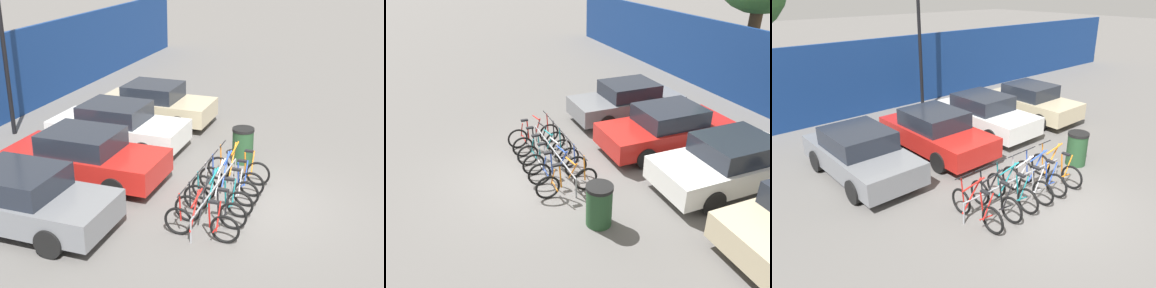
% 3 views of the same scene
% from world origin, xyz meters
% --- Properties ---
extents(ground_plane, '(120.00, 120.00, 0.00)m').
position_xyz_m(ground_plane, '(0.00, 0.00, 0.00)').
color(ground_plane, '#605E5B').
extents(bike_rack, '(3.57, 0.04, 0.57)m').
position_xyz_m(bike_rack, '(-0.44, 0.68, 0.48)').
color(bike_rack, gray).
rests_on(bike_rack, ground).
extents(bicycle_red, '(0.68, 1.71, 1.05)m').
position_xyz_m(bicycle_red, '(-1.95, 0.53, 0.38)').
color(bicycle_red, black).
rests_on(bicycle_red, ground).
extents(bicycle_black, '(0.68, 1.71, 1.05)m').
position_xyz_m(bicycle_black, '(-1.33, 0.53, 0.38)').
color(bicycle_black, black).
rests_on(bicycle_black, ground).
extents(bicycle_teal, '(0.68, 1.71, 1.05)m').
position_xyz_m(bicycle_teal, '(-0.75, 0.53, 0.38)').
color(bicycle_teal, black).
rests_on(bicycle_teal, ground).
extents(bicycle_silver, '(0.68, 1.71, 1.05)m').
position_xyz_m(bicycle_silver, '(-0.17, 0.53, 0.38)').
color(bicycle_silver, black).
rests_on(bicycle_silver, ground).
extents(bicycle_blue, '(0.68, 1.71, 1.05)m').
position_xyz_m(bicycle_blue, '(0.39, 0.53, 0.38)').
color(bicycle_blue, black).
rests_on(bicycle_blue, ground).
extents(bicycle_orange, '(0.68, 1.71, 1.05)m').
position_xyz_m(bicycle_orange, '(1.08, 0.53, 0.38)').
color(bicycle_orange, black).
rests_on(bicycle_orange, ground).
extents(car_grey, '(1.91, 4.11, 1.40)m').
position_xyz_m(car_grey, '(-2.80, 4.40, 0.69)').
color(car_grey, slate).
rests_on(car_grey, ground).
extents(car_red, '(1.91, 4.19, 1.40)m').
position_xyz_m(car_red, '(-0.16, 4.35, 0.69)').
color(car_red, red).
rests_on(car_red, ground).
extents(car_white, '(1.91, 4.13, 1.40)m').
position_xyz_m(car_white, '(2.31, 4.67, 0.69)').
color(car_white, silver).
rests_on(car_white, ground).
extents(trash_bin, '(0.63, 0.63, 1.03)m').
position_xyz_m(trash_bin, '(2.47, 0.77, 0.52)').
color(trash_bin, '#234728').
rests_on(trash_bin, ground).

